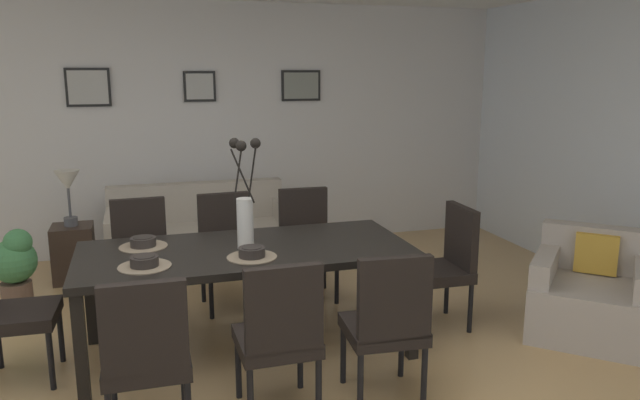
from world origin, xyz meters
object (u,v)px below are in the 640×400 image
object	(u,v)px
dining_chair_near_right	(141,252)
centerpiece_vase	(245,207)
armchair	(591,296)
dining_chair_mid_right	(306,238)
dining_chair_far_right	(227,244)
dining_chair_head_east	(447,260)
bowl_far_left	(252,251)
bowl_near_left	(144,260)
dining_chair_near_left	(146,352)
bowl_near_right	(143,241)
dining_table	(246,257)
sofa	(201,240)
framed_picture_right	(301,86)
framed_picture_center	(200,86)
potted_plant	(15,265)
table_lamp	(68,186)
dining_chair_mid_left	(388,320)
side_table	(74,253)
framed_picture_left	(88,87)
dining_chair_head_west	(5,303)
dining_chair_far_left	(279,331)

from	to	relation	value
dining_chair_near_right	centerpiece_vase	xyz separation A→B (m)	(0.68, -0.88, 0.51)
armchair	dining_chair_mid_right	bearing A→B (deg)	143.06
dining_chair_far_right	dining_chair_head_east	world-z (taller)	same
bowl_far_left	bowl_near_left	bearing A→B (deg)	180.00
dining_chair_near_left	bowl_near_right	bearing A→B (deg)	88.97
dining_table	sofa	distance (m)	1.96
bowl_near_right	framed_picture_right	xyz separation A→B (m)	(1.74, 2.36, 0.96)
framed_picture_center	dining_chair_near_left	bearing A→B (deg)	-101.01
bowl_near_left	dining_chair_mid_right	bearing A→B (deg)	40.41
bowl_near_left	bowl_far_left	bearing A→B (deg)	0.00
bowl_far_left	potted_plant	xyz separation A→B (m)	(-1.66, 1.52, -0.41)
dining_table	dining_chair_mid_right	bearing A→B (deg)	53.55
dining_chair_far_right	dining_table	bearing A→B (deg)	-89.95
sofa	bowl_near_left	bearing A→B (deg)	-104.28
bowl_near_left	table_lamp	world-z (taller)	table_lamp
centerpiece_vase	sofa	bearing A→B (deg)	93.44
dining_chair_mid_left	centerpiece_vase	xyz separation A→B (m)	(-0.65, 0.90, 0.51)
side_table	armchair	size ratio (longest dim) A/B	0.46
framed_picture_left	armchair	bearing A→B (deg)	-40.26
sofa	framed_picture_center	world-z (taller)	framed_picture_center
dining_chair_near_left	dining_chair_mid_left	distance (m)	1.34
dining_chair_far_right	armchair	size ratio (longest dim) A/B	0.81
dining_chair_head_east	side_table	bearing A→B (deg)	146.02
bowl_near_right	sofa	world-z (taller)	bowl_near_right
framed_picture_right	potted_plant	distance (m)	3.32
bowl_near_right	bowl_far_left	size ratio (longest dim) A/B	1.00
dining_chair_far_right	dining_chair_near_right	bearing A→B (deg)	-178.28
dining_table	dining_chair_mid_right	size ratio (longest dim) A/B	2.39
dining_table	dining_chair_head_east	world-z (taller)	dining_chair_head_east
centerpiece_vase	framed_picture_left	xyz separation A→B (m)	(-1.08, 2.58, 0.72)
dining_chair_near_right	dining_chair_head_west	world-z (taller)	same
dining_chair_head_west	potted_plant	xyz separation A→B (m)	(-0.16, 1.29, -0.14)
dining_chair_mid_right	dining_chair_near_right	bearing A→B (deg)	-178.67
dining_chair_far_right	dining_chair_mid_left	xyz separation A→B (m)	(0.66, -1.81, 0.00)
dining_chair_near_left	dining_chair_head_east	xyz separation A→B (m)	(2.20, 0.93, 0.00)
dining_chair_head_west	table_lamp	distance (m)	1.93
dining_chair_mid_right	table_lamp	bearing A→B (deg)	153.42
dining_chair_far_left	dining_chair_near_right	bearing A→B (deg)	111.83
dining_chair_far_left	centerpiece_vase	xyz separation A→B (m)	(-0.02, 0.88, 0.51)
dining_chair_near_left	dining_chair_mid_left	size ratio (longest dim) A/B	1.00
bowl_near_right	armchair	size ratio (longest dim) A/B	0.15
framed_picture_center	dining_chair_near_right	bearing A→B (deg)	-111.89
bowl_far_left	framed_picture_left	distance (m)	3.15
dining_chair_near_right	table_lamp	world-z (taller)	table_lamp
dining_table	sofa	xyz separation A→B (m)	(-0.11, 1.92, -0.39)
dining_chair_head_west	dining_chair_near_right	bearing A→B (deg)	46.80
centerpiece_vase	framed_picture_center	size ratio (longest dim) A/B	2.25
centerpiece_vase	bowl_near_right	xyz separation A→B (m)	(-0.66, 0.22, -0.24)
dining_chair_mid_right	bowl_far_left	size ratio (longest dim) A/B	5.41
dining_table	dining_chair_head_west	distance (m)	1.51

